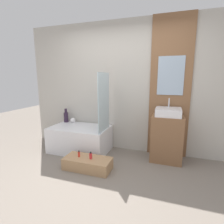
{
  "coord_description": "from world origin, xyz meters",
  "views": [
    {
      "loc": [
        0.93,
        -1.89,
        1.5
      ],
      "look_at": [
        0.06,
        0.7,
        0.96
      ],
      "focal_mm": 28.0,
      "sensor_mm": 36.0,
      "label": 1
    }
  ],
  "objects_px": {
    "bathtub": "(80,139)",
    "bottle_soap_secondary": "(91,156)",
    "vase_tall_dark": "(66,117)",
    "bottle_soap_primary": "(79,154)",
    "sink": "(168,112)",
    "wooden_step_bench": "(88,163)",
    "vase_round_light": "(73,120)"
  },
  "relations": [
    {
      "from": "vase_tall_dark",
      "to": "vase_round_light",
      "type": "distance_m",
      "value": 0.19
    },
    {
      "from": "bottle_soap_secondary",
      "to": "wooden_step_bench",
      "type": "bearing_deg",
      "value": 180.0
    },
    {
      "from": "vase_round_light",
      "to": "bottle_soap_secondary",
      "type": "bearing_deg",
      "value": -46.42
    },
    {
      "from": "vase_tall_dark",
      "to": "bottle_soap_primary",
      "type": "distance_m",
      "value": 1.28
    },
    {
      "from": "sink",
      "to": "wooden_step_bench",
      "type": "bearing_deg",
      "value": -148.06
    },
    {
      "from": "wooden_step_bench",
      "to": "sink",
      "type": "height_order",
      "value": "sink"
    },
    {
      "from": "sink",
      "to": "vase_tall_dark",
      "type": "bearing_deg",
      "value": 176.29
    },
    {
      "from": "bathtub",
      "to": "bottle_soap_secondary",
      "type": "distance_m",
      "value": 0.84
    },
    {
      "from": "vase_tall_dark",
      "to": "bottle_soap_secondary",
      "type": "distance_m",
      "value": 1.43
    },
    {
      "from": "bottle_soap_secondary",
      "to": "vase_round_light",
      "type": "bearing_deg",
      "value": 133.58
    },
    {
      "from": "wooden_step_bench",
      "to": "bottle_soap_primary",
      "type": "distance_m",
      "value": 0.21
    },
    {
      "from": "vase_tall_dark",
      "to": "bottle_soap_primary",
      "type": "height_order",
      "value": "vase_tall_dark"
    },
    {
      "from": "bathtub",
      "to": "sink",
      "type": "height_order",
      "value": "sink"
    },
    {
      "from": "bottle_soap_secondary",
      "to": "vase_tall_dark",
      "type": "bearing_deg",
      "value": 138.76
    },
    {
      "from": "sink",
      "to": "vase_tall_dark",
      "type": "relative_size",
      "value": 1.41
    },
    {
      "from": "sink",
      "to": "bottle_soap_primary",
      "type": "distance_m",
      "value": 1.71
    },
    {
      "from": "vase_tall_dark",
      "to": "vase_round_light",
      "type": "bearing_deg",
      "value": -1.75
    },
    {
      "from": "vase_tall_dark",
      "to": "bottle_soap_primary",
      "type": "relative_size",
      "value": 2.83
    },
    {
      "from": "bathtub",
      "to": "sink",
      "type": "bearing_deg",
      "value": 4.19
    },
    {
      "from": "wooden_step_bench",
      "to": "vase_round_light",
      "type": "relative_size",
      "value": 7.15
    },
    {
      "from": "bathtub",
      "to": "bottle_soap_primary",
      "type": "relative_size",
      "value": 10.93
    },
    {
      "from": "bathtub",
      "to": "wooden_step_bench",
      "type": "relative_size",
      "value": 1.5
    },
    {
      "from": "bathtub",
      "to": "sink",
      "type": "relative_size",
      "value": 2.73
    },
    {
      "from": "bathtub",
      "to": "vase_round_light",
      "type": "bearing_deg",
      "value": 140.31
    },
    {
      "from": "wooden_step_bench",
      "to": "vase_round_light",
      "type": "distance_m",
      "value": 1.29
    },
    {
      "from": "sink",
      "to": "bottle_soap_primary",
      "type": "bearing_deg",
      "value": -151.09
    },
    {
      "from": "bottle_soap_primary",
      "to": "vase_tall_dark",
      "type": "bearing_deg",
      "value": 132.02
    },
    {
      "from": "bathtub",
      "to": "vase_tall_dark",
      "type": "distance_m",
      "value": 0.67
    },
    {
      "from": "bathtub",
      "to": "bottle_soap_primary",
      "type": "xyz_separation_m",
      "value": [
        0.32,
        -0.64,
        -0.02
      ]
    },
    {
      "from": "bathtub",
      "to": "vase_tall_dark",
      "type": "relative_size",
      "value": 3.86
    },
    {
      "from": "wooden_step_bench",
      "to": "bottle_soap_primary",
      "type": "height_order",
      "value": "bottle_soap_primary"
    },
    {
      "from": "vase_tall_dark",
      "to": "vase_round_light",
      "type": "xyz_separation_m",
      "value": [
        0.18,
        -0.01,
        -0.07
      ]
    }
  ]
}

